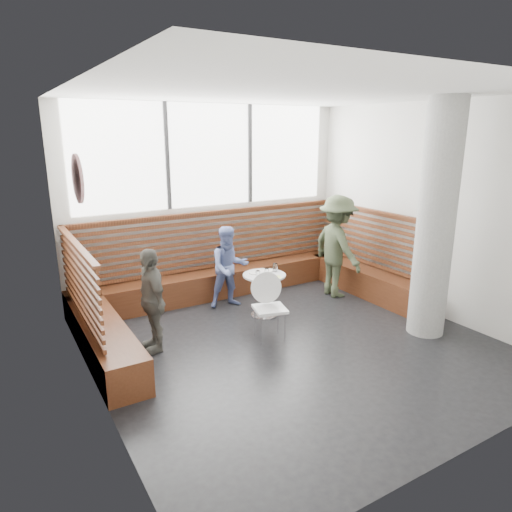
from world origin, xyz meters
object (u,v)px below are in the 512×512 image
child_back (229,267)px  cafe_table (264,286)px  child_left (152,300)px  adult_man (337,246)px  cafe_chair (267,301)px  concrete_column (436,221)px

child_back → cafe_table: bearing=-57.0°
child_back → child_left: bearing=-141.6°
child_back → child_left: child_left is taller
adult_man → cafe_chair: bearing=117.7°
adult_man → child_back: bearing=79.7°
adult_man → cafe_table: bearing=100.1°
cafe_chair → concrete_column: bearing=-10.9°
cafe_table → child_left: child_left is taller
concrete_column → cafe_table: size_ratio=4.78×
concrete_column → cafe_table: 2.61m
child_back → adult_man: bearing=-4.9°
cafe_chair → child_left: bearing=177.4°
cafe_chair → child_back: child_back is taller
concrete_column → child_left: size_ratio=2.35×
child_back → child_left: 1.77m
concrete_column → adult_man: bearing=93.5°
concrete_column → child_left: (-3.49, 1.45, -0.92)m
concrete_column → child_back: 3.15m
child_left → child_back: bearing=119.4°
cafe_chair → adult_man: adult_man is taller
adult_man → child_left: adult_man is taller
cafe_table → child_left: 1.85m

